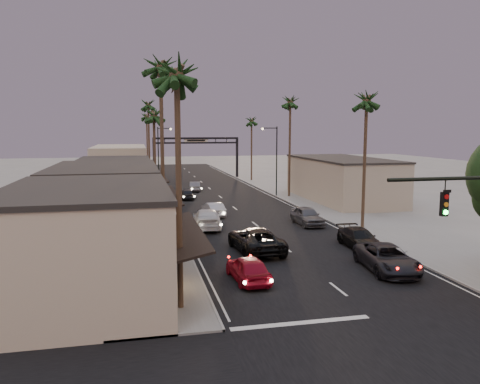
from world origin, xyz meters
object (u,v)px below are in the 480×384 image
streetlight_left (160,152)px  palm_la (177,65)px  oncoming_silver (213,209)px  palm_lb (160,62)px  palm_rb (290,99)px  curbside_near (387,258)px  palm_lc (154,111)px  oncoming_pickup (256,240)px  oncoming_red (248,268)px  palm_rc (252,118)px  curbside_black (360,238)px  streetlight_right (275,155)px  palm_ld (148,102)px  palm_far (146,114)px  arch (196,147)px  palm_ra (367,95)px

streetlight_left → palm_la: 49.41m
palm_la → oncoming_silver: (5.52, 23.83, -10.74)m
palm_lb → palm_rb: palm_lb is taller
palm_la → curbside_near: size_ratio=2.33×
palm_lc → oncoming_pickup: bearing=-70.3°
oncoming_red → palm_la: bearing=35.7°
palm_rb → palm_rc: palm_rb is taller
curbside_black → palm_rc: bearing=87.1°
palm_rb → streetlight_left: bearing=137.9°
streetlight_right → palm_ld: 19.78m
palm_lc → curbside_near: palm_lc is taller
palm_rc → palm_far: 21.97m
palm_far → curbside_black: (13.58, -60.02, -10.73)m
streetlight_right → oncoming_silver: streetlight_right is taller
arch → curbside_black: (5.28, -52.02, -4.82)m
palm_lb → oncoming_pickup: 14.36m
palm_far → palm_ra: bearing=-72.6°
palm_lb → oncoming_pickup: (6.21, -3.35, -12.51)m
palm_rb → palm_far: 37.98m
arch → palm_far: bearing=136.0°
palm_lb → palm_ld: 33.01m
palm_la → palm_lb: bearing=90.0°
palm_far → curbside_near: palm_far is taller
arch → palm_lb: size_ratio=1.00×
palm_lc → palm_rc: same height
streetlight_right → palm_lc: (-15.52, -9.00, 5.14)m
oncoming_red → streetlight_right: bearing=-113.0°
arch → oncoming_pickup: 51.61m
oncoming_red → palm_far: bearing=-90.4°
arch → streetlight_left: (-6.92, -12.00, -0.20)m
palm_far → oncoming_red: size_ratio=3.01×
palm_ra → oncoming_pickup: (-10.99, -5.35, -10.57)m
oncoming_silver → oncoming_pickup: bearing=86.8°
palm_ld → oncoming_pickup: palm_ld is taller
oncoming_silver → curbside_black: size_ratio=0.87×
palm_rb → curbside_near: (-4.28, -31.52, -11.63)m
palm_ra → palm_far: bearing=107.4°
arch → palm_ld: (-8.60, -15.00, 6.88)m
palm_ra → arch: bearing=100.6°
palm_ld → curbside_near: bearing=-73.1°
oncoming_pickup → curbside_near: 9.12m
palm_lc → curbside_black: (13.88, -18.02, -9.76)m
palm_la → streetlight_left: bearing=88.0°
palm_lc → palm_rb: (17.20, 8.00, 1.95)m
palm_rb → arch: bearing=108.3°
palm_lb → curbside_black: palm_lb is taller
streetlight_left → oncoming_red: 45.87m
palm_lc → oncoming_silver: size_ratio=2.86×
streetlight_right → palm_lc: 18.66m
arch → palm_far: palm_far is taller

